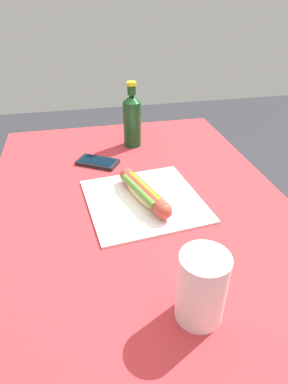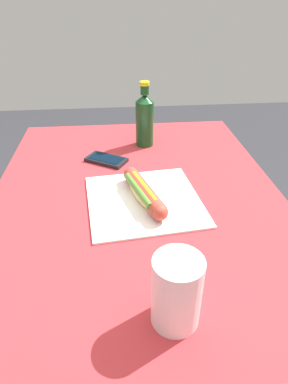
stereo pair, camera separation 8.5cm
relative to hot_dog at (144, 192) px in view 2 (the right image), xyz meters
name	(u,v)px [view 2 (the right image)]	position (x,y,z in m)	size (l,w,h in m)	color
ground_plane	(141,363)	(-0.03, 0.01, -0.75)	(6.00, 6.00, 0.00)	#2D2D33
dining_table	(140,247)	(-0.03, 0.01, -0.16)	(1.19, 0.80, 0.72)	brown
paper_wrapper	(144,200)	(0.00, 0.00, -0.03)	(0.29, 0.29, 0.01)	white
hot_dog	(144,192)	(0.00, 0.00, 0.00)	(0.23, 0.10, 0.05)	#E5BC75
cell_phone	(106,160)	(0.24, 0.10, -0.02)	(0.13, 0.15, 0.01)	black
soda_bottle	(145,119)	(0.36, -0.04, 0.07)	(0.06, 0.06, 0.22)	#14471E
drinking_cup	(177,292)	(-0.36, -0.02, 0.04)	(0.08, 0.08, 0.14)	white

